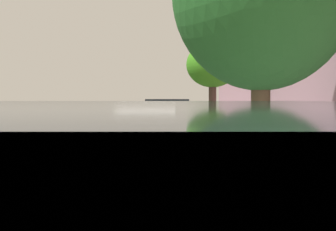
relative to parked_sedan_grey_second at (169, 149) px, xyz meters
The scene contains 13 objects.
ground 6.55m from the parked_sedan_grey_second, 99.65° to the left, with size 64.74×64.74×0.00m, color #2B2B2B.
sidewalk 6.99m from the parked_sedan_grey_second, 67.28° to the left, with size 3.21×40.46×0.16m, color #A18F9E.
curb_edge 6.53m from the parked_sedan_grey_second, 81.14° to the left, with size 0.16×40.46×0.16m, color gray.
lane_stripe_centre 7.60m from the parked_sedan_grey_second, 125.03° to the left, with size 0.14×40.00×0.01m.
lane_stripe_bike_edge 6.48m from the parked_sedan_grey_second, 94.18° to the left, with size 0.12×40.46×0.01m, color white.
building_facade 8.17m from the parked_sedan_grey_second, 54.70° to the left, with size 0.50×40.46×5.90m, color gray.
parked_sedan_grey_second is the anchor object (origin of this frame).
parked_suv_green_mid 6.48m from the parked_sedan_grey_second, 91.47° to the left, with size 2.02×4.73×1.99m.
parked_pickup_tan_far 19.86m from the parked_sedan_grey_second, 90.26° to the left, with size 2.13×5.35×1.95m.
bicycle_at_curb 12.25m from the parked_sedan_grey_second, 87.49° to the left, with size 1.55×0.92×0.78m.
cyclist_with_backpack 11.81m from the parked_sedan_grey_second, 86.31° to the left, with size 0.49×0.60×1.69m.
street_tree_mid_block 9.31m from the parked_sedan_grey_second, 77.41° to the left, with size 2.49×2.49×4.55m.
pedestrian_on_phone 17.70m from the parked_sedan_grey_second, 81.09° to the left, with size 0.62×0.25×1.60m.
Camera 1 is at (1.24, -15.89, 2.00)m, focal length 40.74 mm.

